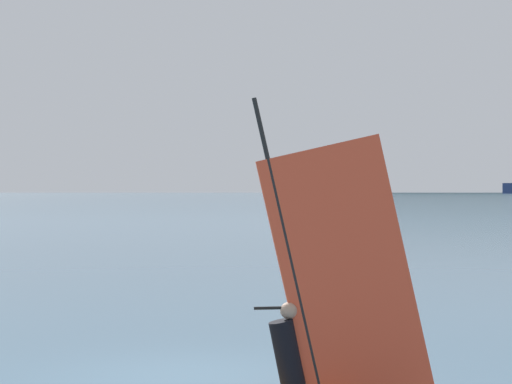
% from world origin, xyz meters
% --- Properties ---
extents(ground_plane, '(4000.00, 4000.00, 0.00)m').
position_xyz_m(ground_plane, '(0.00, 0.00, 0.00)').
color(ground_plane, '#476B84').
extents(windsurfer, '(3.00, 2.33, 4.12)m').
position_xyz_m(windsurfer, '(2.67, -1.27, 1.03)').
color(windsurfer, orange).
rests_on(windsurfer, ground_plane).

